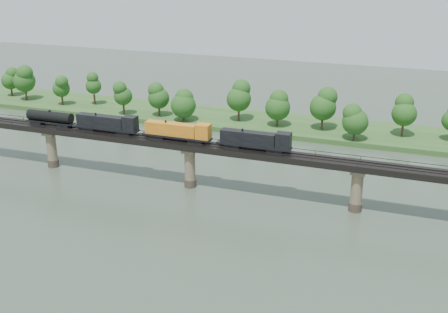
% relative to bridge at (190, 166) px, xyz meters
% --- Properties ---
extents(ground, '(400.00, 400.00, 0.00)m').
position_rel_bridge_xyz_m(ground, '(0.00, -30.00, -5.46)').
color(ground, '#334134').
rests_on(ground, ground).
extents(far_bank, '(300.00, 24.00, 1.60)m').
position_rel_bridge_xyz_m(far_bank, '(0.00, 55.00, -4.66)').
color(far_bank, '#2A4F1F').
rests_on(far_bank, ground).
extents(bridge, '(236.00, 30.00, 11.50)m').
position_rel_bridge_xyz_m(bridge, '(0.00, 0.00, 0.00)').
color(bridge, '#473A2D').
rests_on(bridge, ground).
extents(bridge_superstructure, '(220.00, 4.90, 0.75)m').
position_rel_bridge_xyz_m(bridge_superstructure, '(0.00, 0.00, 6.33)').
color(bridge_superstructure, black).
rests_on(bridge_superstructure, bridge).
extents(far_treeline, '(289.06, 17.54, 13.60)m').
position_rel_bridge_xyz_m(far_treeline, '(-8.21, 50.52, 3.37)').
color(far_treeline, '#382619').
rests_on(far_treeline, far_bank).
extents(freight_train, '(71.18, 2.77, 4.90)m').
position_rel_bridge_xyz_m(freight_train, '(-9.62, 0.00, 8.38)').
color(freight_train, black).
rests_on(freight_train, bridge).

